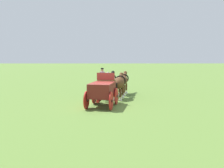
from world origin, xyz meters
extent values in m
plane|color=olive|center=(0.00, 0.00, 0.00)|extent=(220.00, 220.00, 0.00)
cube|color=maroon|center=(0.00, 0.00, 1.26)|extent=(2.85, 2.05, 1.03)
cube|color=brown|center=(1.51, -0.31, 1.81)|extent=(0.83, 1.49, 0.12)
cube|color=maroon|center=(1.91, -0.38, 1.09)|extent=(0.48, 1.28, 0.60)
cube|color=maroon|center=(1.22, -0.25, 2.15)|extent=(0.34, 1.39, 0.55)
cube|color=red|center=(0.00, 0.00, 0.64)|extent=(2.82, 0.72, 0.16)
cylinder|color=red|center=(1.19, 0.66, 0.64)|extent=(1.27, 0.33, 1.28)
cylinder|color=black|center=(1.19, 0.66, 0.64)|extent=(0.23, 0.22, 0.20)
cylinder|color=red|center=(0.84, -1.07, 0.64)|extent=(1.27, 0.33, 1.28)
cylinder|color=black|center=(0.84, -1.07, 0.64)|extent=(0.23, 0.22, 0.20)
cylinder|color=red|center=(-0.84, 1.07, 0.64)|extent=(1.27, 0.33, 1.28)
cylinder|color=black|center=(-0.84, 1.07, 0.64)|extent=(0.23, 0.22, 0.20)
cylinder|color=red|center=(-1.19, -0.66, 0.64)|extent=(1.27, 0.33, 1.28)
cylinder|color=black|center=(-1.19, -0.66, 0.64)|extent=(0.23, 0.22, 0.20)
cylinder|color=brown|center=(2.54, -0.51, 0.69)|extent=(2.57, 0.61, 0.10)
cube|color=slate|center=(1.70, 0.01, 1.95)|extent=(0.46, 0.39, 0.16)
cube|color=silver|center=(1.58, 0.03, 2.23)|extent=(0.31, 0.40, 0.55)
sphere|color=tan|center=(1.58, 0.03, 2.61)|extent=(0.22, 0.22, 0.22)
cylinder|color=black|center=(1.58, 0.03, 2.74)|extent=(0.24, 0.24, 0.08)
ellipsoid|color=#9E998E|center=(3.55, -0.05, 1.43)|extent=(2.19, 1.35, 0.97)
cylinder|color=#9E998E|center=(4.31, 0.07, 0.66)|extent=(0.18, 0.18, 0.71)
cone|color=silver|center=(4.31, 0.07, 0.15)|extent=(0.30, 0.30, 0.31)
cylinder|color=#9E998E|center=(4.20, -0.46, 0.66)|extent=(0.18, 0.18, 0.71)
cone|color=silver|center=(4.20, -0.46, 0.15)|extent=(0.30, 0.30, 0.31)
cylinder|color=#9E998E|center=(2.91, 0.35, 0.66)|extent=(0.18, 0.18, 0.71)
cone|color=silver|center=(2.91, 0.35, 0.15)|extent=(0.30, 0.30, 0.31)
cylinder|color=#9E998E|center=(2.80, -0.17, 0.66)|extent=(0.18, 0.18, 0.71)
cone|color=silver|center=(2.80, -0.17, 0.15)|extent=(0.30, 0.30, 0.31)
cylinder|color=#9E998E|center=(4.82, -0.31, 1.84)|extent=(1.00, 0.54, 0.81)
ellipsoid|color=#9E998E|center=(5.18, -0.38, 2.10)|extent=(0.64, 0.37, 0.32)
cube|color=silver|center=(5.45, -0.44, 2.10)|extent=(0.08, 0.11, 0.24)
torus|color=black|center=(4.45, -0.24, 1.53)|extent=(0.31, 1.00, 0.99)
cylinder|color=black|center=(2.50, 0.16, 1.13)|extent=(0.14, 0.14, 0.80)
ellipsoid|color=brown|center=(3.30, -1.33, 1.40)|extent=(2.07, 1.35, 0.99)
cylinder|color=brown|center=(4.01, -1.19, 0.63)|extent=(0.18, 0.18, 0.68)
cone|color=silver|center=(4.01, -1.19, 0.15)|extent=(0.30, 0.30, 0.29)
cylinder|color=brown|center=(3.90, -1.73, 0.63)|extent=(0.18, 0.18, 0.68)
cone|color=silver|center=(3.90, -1.73, 0.15)|extent=(0.30, 0.30, 0.29)
cylinder|color=brown|center=(2.69, -0.93, 0.63)|extent=(0.18, 0.18, 0.68)
cone|color=silver|center=(2.69, -0.93, 0.15)|extent=(0.30, 0.30, 0.29)
cylinder|color=brown|center=(2.59, -1.46, 0.63)|extent=(0.18, 0.18, 0.68)
cone|color=silver|center=(2.59, -1.46, 0.15)|extent=(0.30, 0.30, 0.29)
cylinder|color=brown|center=(4.50, -1.57, 1.80)|extent=(1.00, 0.54, 0.81)
ellipsoid|color=brown|center=(4.87, -1.64, 2.06)|extent=(0.64, 0.37, 0.32)
cube|color=silver|center=(5.14, -1.70, 2.06)|extent=(0.08, 0.11, 0.24)
torus|color=black|center=(4.14, -1.50, 1.50)|extent=(0.32, 1.01, 1.01)
cylinder|color=black|center=(2.31, -1.13, 1.10)|extent=(0.14, 0.14, 0.80)
ellipsoid|color=black|center=(6.10, -0.57, 1.40)|extent=(2.12, 1.26, 0.89)
cylinder|color=black|center=(6.83, -0.47, 0.67)|extent=(0.18, 0.18, 0.72)
cone|color=silver|center=(6.83, -0.47, 0.15)|extent=(0.30, 0.30, 0.31)
cylinder|color=black|center=(6.73, -0.94, 0.67)|extent=(0.18, 0.18, 0.72)
cone|color=silver|center=(6.73, -0.94, 0.15)|extent=(0.30, 0.30, 0.31)
cylinder|color=black|center=(5.47, -0.19, 0.67)|extent=(0.18, 0.18, 0.72)
cone|color=silver|center=(5.47, -0.19, 0.15)|extent=(0.30, 0.30, 0.31)
cylinder|color=black|center=(5.38, -0.67, 0.67)|extent=(0.18, 0.18, 0.72)
cone|color=silver|center=(5.38, -0.67, 0.15)|extent=(0.30, 0.30, 0.31)
cylinder|color=black|center=(7.34, -0.82, 1.79)|extent=(1.00, 0.54, 0.81)
ellipsoid|color=black|center=(7.70, -0.89, 2.05)|extent=(0.64, 0.37, 0.32)
cube|color=silver|center=(7.97, -0.94, 2.05)|extent=(0.08, 0.11, 0.24)
torus|color=black|center=(6.98, -0.74, 1.50)|extent=(0.30, 0.92, 0.92)
cylinder|color=black|center=(5.08, -0.36, 1.10)|extent=(0.14, 0.14, 0.80)
ellipsoid|color=brown|center=(5.85, -1.84, 1.39)|extent=(2.16, 1.24, 0.85)
cylinder|color=brown|center=(6.59, -1.75, 0.67)|extent=(0.18, 0.18, 0.72)
cone|color=silver|center=(6.59, -1.75, 0.15)|extent=(0.30, 0.30, 0.31)
cylinder|color=brown|center=(6.50, -2.21, 0.67)|extent=(0.18, 0.18, 0.72)
cone|color=silver|center=(6.50, -2.21, 0.15)|extent=(0.30, 0.30, 0.31)
cylinder|color=brown|center=(5.20, -1.47, 0.67)|extent=(0.18, 0.18, 0.72)
cone|color=silver|center=(5.20, -1.47, 0.15)|extent=(0.30, 0.30, 0.31)
cylinder|color=brown|center=(5.10, -1.93, 0.67)|extent=(0.18, 0.18, 0.72)
cone|color=silver|center=(5.10, -1.93, 0.15)|extent=(0.30, 0.30, 0.31)
cylinder|color=brown|center=(7.10, -2.10, 1.78)|extent=(1.00, 0.54, 0.81)
ellipsoid|color=brown|center=(7.46, -2.17, 2.04)|extent=(0.64, 0.37, 0.32)
cube|color=silver|center=(7.74, -2.22, 2.04)|extent=(0.08, 0.11, 0.24)
torus|color=black|center=(6.74, -2.02, 1.49)|extent=(0.29, 0.89, 0.89)
cylinder|color=black|center=(4.80, -1.63, 1.09)|extent=(0.14, 0.14, 0.80)
camera|label=1|loc=(-17.92, -0.60, 3.71)|focal=39.56mm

